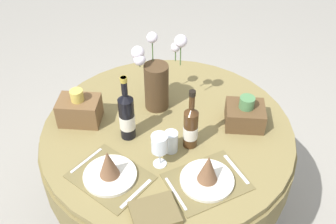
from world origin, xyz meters
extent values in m
plane|color=#9E998E|center=(0.00, 0.00, 0.00)|extent=(8.00, 8.00, 0.00)
cylinder|color=olive|center=(0.00, 0.00, 0.74)|extent=(1.28, 1.28, 0.04)
cylinder|color=olive|center=(0.00, 0.00, 0.63)|extent=(1.31, 1.31, 0.19)
cylinder|color=black|center=(0.00, 0.00, 0.38)|extent=(0.12, 0.12, 0.69)
cylinder|color=black|center=(0.00, 0.00, 0.01)|extent=(0.69, 0.69, 0.03)
cube|color=brown|center=(-0.23, -0.34, 0.76)|extent=(0.43, 0.40, 0.00)
cylinder|color=silver|center=(-0.23, -0.34, 0.77)|extent=(0.24, 0.24, 0.02)
cone|color=brown|center=(-0.23, -0.34, 0.85)|extent=(0.09, 0.09, 0.14)
cube|color=silver|center=(-0.36, -0.26, 0.77)|extent=(0.11, 0.17, 0.00)
cube|color=silver|center=(-0.10, -0.43, 0.77)|extent=(0.12, 0.17, 0.00)
cube|color=brown|center=(0.20, -0.34, 0.76)|extent=(0.43, 0.40, 0.00)
cylinder|color=silver|center=(0.20, -0.34, 0.77)|extent=(0.24, 0.24, 0.02)
cone|color=brown|center=(0.20, -0.34, 0.85)|extent=(0.09, 0.09, 0.14)
cube|color=silver|center=(0.07, -0.42, 0.77)|extent=(0.11, 0.17, 0.00)
cube|color=silver|center=(0.34, -0.26, 0.77)|extent=(0.11, 0.17, 0.00)
cylinder|color=#47331E|center=(-0.07, 0.17, 0.89)|extent=(0.13, 0.13, 0.26)
sphere|color=silver|center=(0.05, 0.19, 1.16)|extent=(0.06, 0.06, 0.06)
cylinder|color=#4C7038|center=(0.05, 0.19, 1.08)|extent=(0.01, 0.01, 0.12)
sphere|color=silver|center=(-0.15, 0.16, 1.06)|extent=(0.06, 0.06, 0.06)
cylinder|color=#4C7038|center=(-0.15, 0.16, 1.03)|extent=(0.01, 0.01, 0.02)
sphere|color=silver|center=(0.02, 0.23, 1.10)|extent=(0.05, 0.05, 0.05)
cylinder|color=#4C7038|center=(0.02, 0.23, 1.06)|extent=(0.01, 0.01, 0.07)
sphere|color=silver|center=(-0.16, 0.18, 1.10)|extent=(0.07, 0.07, 0.07)
cylinder|color=#4C7038|center=(-0.16, 0.18, 1.05)|extent=(0.01, 0.01, 0.05)
sphere|color=silver|center=(-0.09, 0.22, 1.16)|extent=(0.06, 0.06, 0.06)
cylinder|color=#4C7038|center=(-0.09, 0.22, 1.08)|extent=(0.01, 0.01, 0.11)
cylinder|color=#422814|center=(0.12, -0.11, 0.86)|extent=(0.07, 0.07, 0.20)
cylinder|color=silver|center=(0.12, -0.11, 0.85)|extent=(0.07, 0.07, 0.07)
cone|color=#422814|center=(0.12, -0.11, 0.98)|extent=(0.07, 0.07, 0.03)
cylinder|color=#422814|center=(0.12, -0.11, 1.04)|extent=(0.03, 0.03, 0.09)
cylinder|color=black|center=(0.12, -0.11, 1.08)|extent=(0.03, 0.03, 0.02)
cylinder|color=black|center=(-0.19, -0.07, 0.88)|extent=(0.08, 0.08, 0.23)
cylinder|color=silver|center=(-0.19, -0.07, 0.86)|extent=(0.08, 0.08, 0.08)
cone|color=black|center=(-0.19, -0.07, 1.01)|extent=(0.08, 0.08, 0.03)
cylinder|color=black|center=(-0.19, -0.07, 1.07)|extent=(0.03, 0.03, 0.09)
cylinder|color=#B29933|center=(-0.19, -0.07, 1.11)|extent=(0.03, 0.03, 0.02)
cylinder|color=silver|center=(-0.01, -0.25, 0.76)|extent=(0.06, 0.06, 0.00)
cylinder|color=silver|center=(-0.01, -0.25, 0.81)|extent=(0.01, 0.01, 0.08)
cylinder|color=silver|center=(-0.01, -0.25, 0.90)|extent=(0.08, 0.08, 0.09)
cylinder|color=silver|center=(0.03, -0.15, 0.82)|extent=(0.07, 0.07, 0.11)
cube|color=brown|center=(-0.01, -0.53, 0.78)|extent=(0.24, 0.22, 0.03)
cube|color=brown|center=(-0.45, 0.02, 0.83)|extent=(0.21, 0.15, 0.13)
cylinder|color=gold|center=(-0.45, 0.02, 0.93)|extent=(0.07, 0.07, 0.06)
cube|color=brown|center=(0.39, 0.07, 0.82)|extent=(0.19, 0.17, 0.11)
cylinder|color=#4C7F4C|center=(0.39, 0.07, 0.90)|extent=(0.08, 0.08, 0.06)
camera|label=1|loc=(0.12, -1.47, 2.12)|focal=41.93mm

